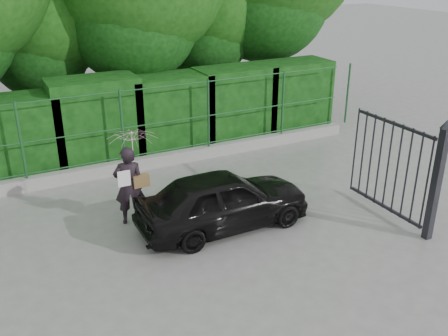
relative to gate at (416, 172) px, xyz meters
name	(u,v)px	position (x,y,z in m)	size (l,w,h in m)	color
ground	(180,268)	(-4.60, 0.72, -1.19)	(80.00, 80.00, 0.00)	gray
kerb	(110,169)	(-4.60, 5.22, -1.04)	(14.00, 0.25, 0.30)	#9E9E99
fence	(115,127)	(-4.38, 5.22, 0.01)	(14.13, 0.06, 1.80)	#1C4E26
hedge	(103,123)	(-4.42, 6.22, -0.17)	(14.20, 1.20, 2.21)	black
gate	(416,172)	(0.00, 0.00, 0.00)	(0.22, 2.33, 2.36)	#222228
woman	(132,163)	(-4.73, 2.72, 0.08)	(0.97, 0.99, 1.92)	black
car	(223,200)	(-3.26, 1.69, -0.60)	(1.38, 3.44, 1.17)	black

